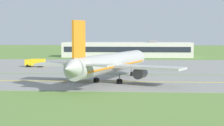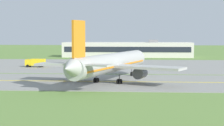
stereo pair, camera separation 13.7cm
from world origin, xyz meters
name	(u,v)px [view 2 (the right image)]	position (x,y,z in m)	size (l,w,h in m)	color
ground_plane	(121,82)	(0.00, 0.00, 0.00)	(500.00, 500.00, 0.00)	olive
taxiway_strip	(121,82)	(0.00, 0.00, 0.05)	(240.00, 28.00, 0.10)	gray
apron_pad	(159,66)	(10.00, 42.00, 0.05)	(140.00, 52.00, 0.10)	gray
taxiway_centreline	(121,82)	(0.00, 0.00, 0.11)	(220.00, 0.60, 0.01)	yellow
airplane_lead	(110,63)	(-2.22, -1.42, 4.13)	(31.76, 38.67, 12.70)	#ADADA8
service_truck_baggage	(35,62)	(-27.91, 33.58, 1.53)	(6.07, 2.52, 2.60)	yellow
service_truck_fuel	(131,59)	(0.98, 49.97, 1.53)	(3.09, 6.25, 2.65)	#264CA5
terminal_building	(128,50)	(-1.50, 86.53, 3.21)	(55.86, 11.26, 7.59)	beige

